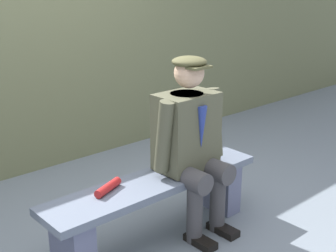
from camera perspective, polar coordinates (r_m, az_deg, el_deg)
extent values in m
plane|color=slate|center=(3.29, -1.51, -13.77)|extent=(30.00, 30.00, 0.00)
cube|color=slate|center=(3.09, -1.58, -7.08)|extent=(1.63, 0.37, 0.05)
cube|color=slate|center=(3.59, 6.47, -7.35)|extent=(0.15, 0.31, 0.40)
cube|color=slate|center=(2.87, -11.84, -14.67)|extent=(0.15, 0.31, 0.40)
cube|color=#51513C|center=(3.15, 2.30, -0.62)|extent=(0.42, 0.28, 0.54)
cylinder|color=#1E2338|center=(3.08, 2.35, 3.57)|extent=(0.23, 0.23, 0.06)
cone|color=navy|center=(3.03, 4.23, -0.20)|extent=(0.07, 0.07, 0.29)
sphere|color=#DBAD8C|center=(3.03, 2.66, 6.65)|extent=(0.20, 0.20, 0.20)
ellipsoid|color=brown|center=(3.01, 2.68, 8.06)|extent=(0.23, 0.23, 0.07)
cube|color=brown|center=(2.95, 3.92, 7.34)|extent=(0.16, 0.09, 0.02)
cylinder|color=#434245|center=(3.25, 4.99, -5.11)|extent=(0.15, 0.41, 0.15)
cylinder|color=#434245|center=(3.29, 6.23, -9.31)|extent=(0.11, 0.11, 0.46)
cube|color=black|center=(3.35, 6.88, -12.75)|extent=(0.10, 0.24, 0.05)
cylinder|color=#51513C|center=(3.28, 5.80, 0.47)|extent=(0.11, 0.17, 0.50)
cylinder|color=#434245|center=(3.10, 2.05, -6.24)|extent=(0.15, 0.41, 0.15)
cylinder|color=#434245|center=(3.14, 3.35, -10.64)|extent=(0.11, 0.11, 0.46)
cube|color=black|center=(3.20, 4.07, -14.21)|extent=(0.10, 0.24, 0.05)
cylinder|color=#51513C|center=(2.96, -0.49, -1.38)|extent=(0.11, 0.17, 0.50)
cylinder|color=#B21E1E|center=(2.92, -7.51, -7.63)|extent=(0.23, 0.14, 0.05)
cube|color=#696D4B|center=(4.37, -16.81, 6.80)|extent=(12.00, 0.24, 1.88)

